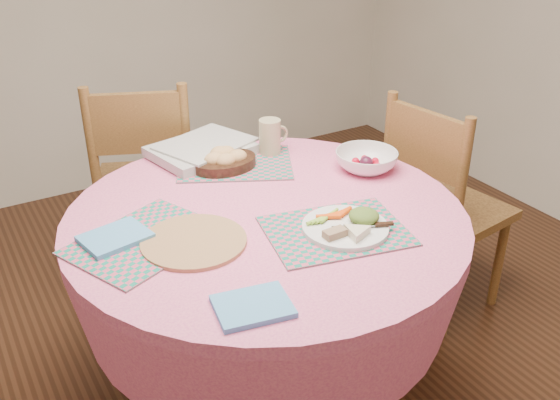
{
  "coord_description": "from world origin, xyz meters",
  "views": [
    {
      "loc": [
        -0.82,
        -1.47,
        1.67
      ],
      "look_at": [
        0.05,
        0.0,
        0.78
      ],
      "focal_mm": 40.0,
      "sensor_mm": 36.0,
      "label": 1
    }
  ],
  "objects": [
    {
      "name": "wicker_trivet",
      "position": [
        -0.26,
        -0.05,
        0.76
      ],
      "size": [
        0.3,
        0.3,
        0.01
      ],
      "primitive_type": "cylinder",
      "color": "#9E7644",
      "rests_on": "dining_table"
    },
    {
      "name": "newspaper_stack",
      "position": [
        0.01,
        0.5,
        0.78
      ],
      "size": [
        0.41,
        0.35,
        0.04
      ],
      "rotation": [
        0.0,
        0.0,
        0.2
      ],
      "color": "silver",
      "rests_on": "dining_table"
    },
    {
      "name": "placemat_left",
      "position": [
        -0.38,
        0.03,
        0.75
      ],
      "size": [
        0.49,
        0.43,
        0.01
      ],
      "primitive_type": "cube",
      "rotation": [
        0.0,
        0.0,
        0.4
      ],
      "color": "#167F68",
      "rests_on": "dining_table"
    },
    {
      "name": "dining_table",
      "position": [
        0.0,
        0.0,
        0.56
      ],
      "size": [
        1.24,
        1.24,
        0.75
      ],
      "color": "pink",
      "rests_on": "ground"
    },
    {
      "name": "latte_mug",
      "position": [
        0.24,
        0.39,
        0.82
      ],
      "size": [
        0.12,
        0.08,
        0.13
      ],
      "color": "tan",
      "rests_on": "placemat_back"
    },
    {
      "name": "bread_bowl",
      "position": [
        0.03,
        0.35,
        0.79
      ],
      "size": [
        0.23,
        0.23,
        0.08
      ],
      "color": "black",
      "rests_on": "placemat_back"
    },
    {
      "name": "fruit_bowl",
      "position": [
        0.46,
        0.09,
        0.78
      ],
      "size": [
        0.24,
        0.24,
        0.07
      ],
      "rotation": [
        0.0,
        0.0,
        -0.12
      ],
      "color": "white",
      "rests_on": "dining_table"
    },
    {
      "name": "placemat_front",
      "position": [
        0.12,
        -0.21,
        0.75
      ],
      "size": [
        0.45,
        0.38,
        0.01
      ],
      "primitive_type": "cube",
      "rotation": [
        0.0,
        0.0,
        -0.21
      ],
      "color": "#167F68",
      "rests_on": "dining_table"
    },
    {
      "name": "ground",
      "position": [
        0.0,
        0.0,
        0.0
      ],
      "size": [
        4.0,
        4.0,
        0.0
      ],
      "primitive_type": "plane",
      "color": "#331C0F",
      "rests_on": "ground"
    },
    {
      "name": "chair_back",
      "position": [
        -0.08,
        0.91,
        0.5
      ],
      "size": [
        0.58,
        0.57,
        0.97
      ],
      "rotation": [
        0.0,
        0.0,
        2.74
      ],
      "color": "brown",
      "rests_on": "ground"
    },
    {
      "name": "dinner_plate",
      "position": [
        0.15,
        -0.22,
        0.77
      ],
      "size": [
        0.25,
        0.25,
        0.05
      ],
      "rotation": [
        0.0,
        0.0,
        0.03
      ],
      "color": "white",
      "rests_on": "placemat_front"
    },
    {
      "name": "napkin_far",
      "position": [
        -0.45,
        0.07,
        0.76
      ],
      "size": [
        0.2,
        0.17,
        0.01
      ],
      "primitive_type": "cube",
      "rotation": [
        0.0,
        0.0,
        0.19
      ],
      "color": "#549CD9",
      "rests_on": "placemat_left"
    },
    {
      "name": "placemat_back",
      "position": [
        0.08,
        0.37,
        0.75
      ],
      "size": [
        0.49,
        0.45,
        0.01
      ],
      "primitive_type": "cube",
      "rotation": [
        0.0,
        0.0,
        -0.47
      ],
      "color": "#167F68",
      "rests_on": "dining_table"
    },
    {
      "name": "napkin_near",
      "position": [
        -0.26,
        -0.4,
        0.76
      ],
      "size": [
        0.2,
        0.17,
        0.01
      ],
      "primitive_type": "cube",
      "rotation": [
        0.0,
        0.0,
        -0.18
      ],
      "color": "#549CD9",
      "rests_on": "dining_table"
    },
    {
      "name": "chair_right",
      "position": [
        0.87,
        0.12,
        0.49
      ],
      "size": [
        0.47,
        0.49,
        0.94
      ],
      "rotation": [
        0.0,
        0.0,
        1.7
      ],
      "color": "brown",
      "rests_on": "ground"
    }
  ]
}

